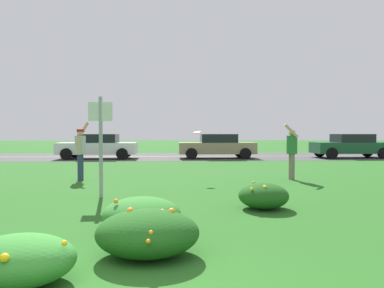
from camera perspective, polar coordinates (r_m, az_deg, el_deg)
ground_plane at (r=13.07m, az=-7.17°, el=-4.95°), size 120.00×120.00×0.00m
highway_strip at (r=23.39m, az=-5.33°, el=-1.97°), size 120.00×7.86×0.01m
highway_center_stripe at (r=23.39m, az=-5.33°, el=-1.96°), size 120.00×0.16×0.00m
daylily_clump_front_right at (r=4.66m, az=-6.95°, el=-13.67°), size 1.28×1.13×0.60m
daylily_clump_mid_center at (r=4.19m, az=-25.43°, el=-16.10°), size 1.12×0.91×0.50m
daylily_clump_mid_left at (r=7.52m, az=11.14°, el=-7.95°), size 1.01×0.98×0.54m
daylily_clump_mid_right at (r=5.78m, az=-7.88°, el=-10.86°), size 1.21×1.21×0.54m
sign_post_near_path at (r=8.80m, az=-14.12°, el=1.18°), size 0.56×0.10×2.37m
person_thrower_red_cap_gray_shirt at (r=12.18m, az=-17.07°, el=-0.75°), size 0.42×0.49×1.89m
person_catcher_green_shirt at (r=12.23m, az=15.35°, el=-0.81°), size 0.49×0.49×1.82m
frisbee_orange at (r=11.51m, az=0.83°, el=1.82°), size 0.25×0.24×0.11m
car_dark_green_leftmost at (r=24.13m, az=23.62°, el=-0.25°), size 4.50×2.00×1.45m
car_tan_center_left at (r=21.73m, az=3.95°, el=-0.31°), size 4.50×2.00×1.45m
car_white_center_right at (r=22.01m, az=-14.52°, el=-0.33°), size 4.50×2.00×1.45m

